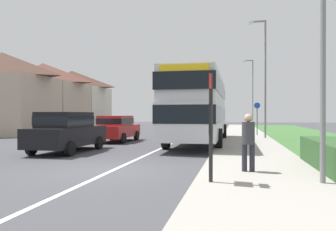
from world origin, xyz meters
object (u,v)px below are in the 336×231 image
object	(u,v)px
parked_car_black	(67,130)
pedestrian_at_stop	(248,140)
double_decker_bus	(199,106)
bus_stop_sign	(211,119)
street_lamp_near	(318,17)
street_lamp_far	(252,89)
parked_car_red	(116,127)
cycle_route_sign	(257,117)
street_lamp_mid	(264,72)

from	to	relation	value
parked_car_black	pedestrian_at_stop	bearing A→B (deg)	-28.59
double_decker_bus	bus_stop_sign	bearing A→B (deg)	-82.40
parked_car_black	street_lamp_near	bearing A→B (deg)	-30.46
street_lamp_far	double_decker_bus	bearing A→B (deg)	-100.24
parked_car_black	bus_stop_sign	world-z (taller)	bus_stop_sign
parked_car_black	parked_car_red	world-z (taller)	parked_car_black
double_decker_bus	parked_car_black	xyz separation A→B (m)	(-5.23, -5.20, -1.19)
double_decker_bus	cycle_route_sign	world-z (taller)	double_decker_bus
street_lamp_mid	street_lamp_far	size ratio (longest dim) A/B	0.97
bus_stop_sign	cycle_route_sign	bearing A→B (deg)	83.25
parked_car_red	bus_stop_sign	world-z (taller)	bus_stop_sign
pedestrian_at_stop	street_lamp_mid	xyz separation A→B (m)	(1.43, 13.07, 3.44)
pedestrian_at_stop	bus_stop_sign	distance (m)	1.90
cycle_route_sign	street_lamp_mid	bearing A→B (deg)	-85.58
double_decker_bus	pedestrian_at_stop	xyz separation A→B (m)	(2.34, -9.32, -1.17)
parked_car_black	pedestrian_at_stop	world-z (taller)	parked_car_black
parked_car_red	pedestrian_at_stop	xyz separation A→B (m)	(7.38, -9.74, 0.11)
parked_car_black	parked_car_red	bearing A→B (deg)	88.12
parked_car_black	street_lamp_mid	bearing A→B (deg)	44.82
parked_car_red	parked_car_black	bearing A→B (deg)	-91.88
parked_car_black	pedestrian_at_stop	distance (m)	8.62
parked_car_red	street_lamp_far	world-z (taller)	street_lamp_far
street_lamp_near	street_lamp_far	distance (m)	31.69
street_lamp_mid	parked_car_red	bearing A→B (deg)	-159.32
bus_stop_sign	cycle_route_sign	size ratio (longest dim) A/B	1.03
parked_car_black	street_lamp_mid	world-z (taller)	street_lamp_mid
street_lamp_far	parked_car_red	bearing A→B (deg)	-113.14
parked_car_red	street_lamp_mid	xyz separation A→B (m)	(8.82, 3.33, 3.55)
cycle_route_sign	street_lamp_far	distance (m)	14.77
street_lamp_near	street_lamp_mid	bearing A→B (deg)	90.13
pedestrian_at_stop	street_lamp_far	size ratio (longest dim) A/B	0.21
street_lamp_near	street_lamp_far	size ratio (longest dim) A/B	0.83
double_decker_bus	parked_car_black	world-z (taller)	double_decker_bus
double_decker_bus	bus_stop_sign	xyz separation A→B (m)	(1.45, -10.90, -0.60)
bus_stop_sign	street_lamp_near	xyz separation A→B (m)	(2.35, 0.39, 2.30)
street_lamp_near	street_lamp_mid	size ratio (longest dim) A/B	0.85
parked_car_red	street_lamp_mid	bearing A→B (deg)	20.68
parked_car_black	bus_stop_sign	bearing A→B (deg)	-40.49
parked_car_black	pedestrian_at_stop	size ratio (longest dim) A/B	2.69
pedestrian_at_stop	bus_stop_sign	size ratio (longest dim) A/B	0.64
bus_stop_sign	street_lamp_mid	xyz separation A→B (m)	(2.32, 14.65, 2.87)
pedestrian_at_stop	cycle_route_sign	xyz separation A→B (m)	(1.20, 16.07, 0.45)
street_lamp_mid	street_lamp_far	world-z (taller)	street_lamp_far
cycle_route_sign	street_lamp_near	distance (m)	17.42
double_decker_bus	street_lamp_far	bearing A→B (deg)	79.76
parked_car_black	street_lamp_mid	xyz separation A→B (m)	(9.00, 8.94, 3.46)
street_lamp_far	parked_car_black	bearing A→B (deg)	-108.95
parked_car_black	parked_car_red	distance (m)	5.62
bus_stop_sign	street_lamp_mid	distance (m)	15.11
street_lamp_near	street_lamp_far	xyz separation A→B (m)	(0.02, 31.69, 0.70)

